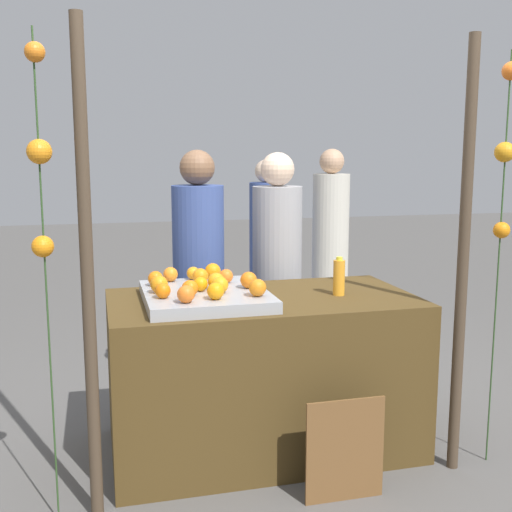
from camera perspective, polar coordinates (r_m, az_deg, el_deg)
ground_plane at (r=3.64m, az=0.61°, el=-16.90°), size 24.00×24.00×0.00m
stall_counter at (r=3.48m, az=0.63°, el=-10.61°), size 1.63×0.86×0.85m
orange_tray at (r=3.26m, az=-4.63°, el=-3.66°), size 0.63×0.70×0.06m
orange_0 at (r=3.26m, az=-3.64°, el=-2.31°), size 0.09×0.09×0.09m
orange_1 at (r=3.42m, az=-2.74°, el=-1.84°), size 0.08×0.08×0.08m
orange_2 at (r=3.21m, az=-8.81°, el=-2.57°), size 0.09×0.09×0.09m
orange_3 at (r=2.98m, az=-6.39°, el=-3.47°), size 0.08×0.08×0.08m
orange_4 at (r=3.29m, az=-0.68°, el=-2.20°), size 0.09×0.09×0.09m
orange_5 at (r=3.49m, az=-7.79°, el=-1.66°), size 0.08×0.08×0.08m
orange_6 at (r=3.39m, az=-9.14°, el=-2.04°), size 0.08×0.08×0.08m
orange_7 at (r=3.09m, az=-8.47°, el=-3.14°), size 0.08×0.08×0.08m
orange_8 at (r=3.40m, az=-5.09°, el=-1.85°), size 0.09×0.09×0.09m
orange_9 at (r=3.53m, az=-3.95°, el=-1.39°), size 0.09×0.09×0.09m
orange_10 at (r=3.17m, az=-3.30°, el=-2.65°), size 0.09×0.09×0.09m
orange_11 at (r=3.53m, az=-5.74°, el=-1.57°), size 0.07×0.07×0.07m
orange_12 at (r=3.23m, az=-5.07°, el=-2.57°), size 0.07×0.07×0.07m
orange_13 at (r=3.12m, az=-6.03°, el=-2.94°), size 0.08×0.08×0.08m
orange_14 at (r=3.10m, az=0.14°, el=-2.90°), size 0.09×0.09×0.09m
orange_15 at (r=3.04m, az=-3.70°, el=-3.20°), size 0.08×0.08×0.08m
juice_bottle at (r=3.42m, az=7.56°, el=-1.93°), size 0.06×0.06×0.21m
chalkboard_sign at (r=3.08m, az=8.05°, el=-17.15°), size 0.38×0.03×0.51m
vendor_left at (r=4.03m, az=-5.22°, el=-2.89°), size 0.33×0.33×1.64m
vendor_right at (r=4.16m, az=1.92°, el=-2.58°), size 0.32×0.32×1.62m
crowd_person_0 at (r=5.90m, az=0.92°, el=0.65°), size 0.31×0.31×1.56m
crowd_person_1 at (r=5.78m, az=6.77°, el=0.86°), size 0.33×0.33×1.66m
canopy_post_left at (r=2.74m, az=-15.08°, el=-2.06°), size 0.06×0.06×2.17m
canopy_post_right at (r=3.25m, az=18.31°, el=-0.48°), size 0.06×0.06×2.17m
garland_strand_left at (r=2.69m, az=-19.07°, el=7.56°), size 0.10×0.10×2.10m
garland_strand_right at (r=3.34m, az=21.76°, el=8.67°), size 0.10×0.10×2.10m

